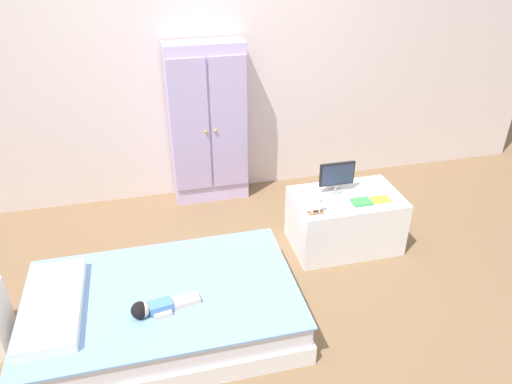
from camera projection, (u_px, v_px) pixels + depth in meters
name	position (u px, v px, depth m)	size (l,w,h in m)	color
ground_plane	(244.00, 301.00, 3.17)	(10.00, 10.00, 0.02)	brown
back_wall	(200.00, 41.00, 3.81)	(6.40, 0.05, 2.70)	silver
bed	(164.00, 310.00, 2.89)	(1.62, 0.99, 0.28)	white
pillow	(52.00, 305.00, 2.68)	(0.32, 0.71, 0.07)	white
doll	(153.00, 308.00, 2.65)	(0.39, 0.15, 0.10)	#4C84C6
wardrobe	(208.00, 125.00, 4.00)	(0.65, 0.26, 1.38)	silver
tv_stand	(345.00, 220.00, 3.61)	(0.80, 0.50, 0.43)	white
tv_monitor	(337.00, 175.00, 3.49)	(0.27, 0.10, 0.24)	#99999E
rocking_horse_toy	(317.00, 205.00, 3.27)	(0.11, 0.04, 0.13)	#8E6642
book_green	(361.00, 202.00, 3.41)	(0.14, 0.11, 0.02)	#429E51
book_yellow	(381.00, 199.00, 3.44)	(0.13, 0.09, 0.02)	gold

